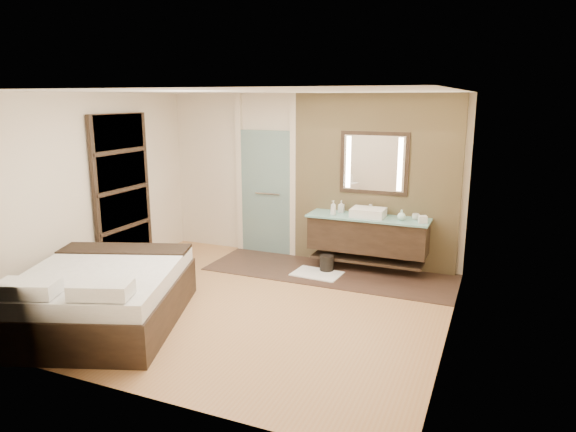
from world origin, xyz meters
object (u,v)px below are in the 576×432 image
at_px(vanity, 368,235).
at_px(waste_bin, 327,264).
at_px(bed, 102,295).
at_px(mirror_unit, 374,163).

relative_size(vanity, waste_bin, 6.94).
distance_m(vanity, waste_bin, 0.77).
relative_size(vanity, bed, 0.71).
height_order(mirror_unit, bed, mirror_unit).
xyz_separation_m(mirror_unit, bed, (-2.42, -3.31, -1.30)).
height_order(vanity, waste_bin, vanity).
xyz_separation_m(vanity, waste_bin, (-0.55, -0.30, -0.45)).
relative_size(mirror_unit, bed, 0.40).
bearing_deg(vanity, bed, -128.17).
relative_size(mirror_unit, waste_bin, 3.98).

